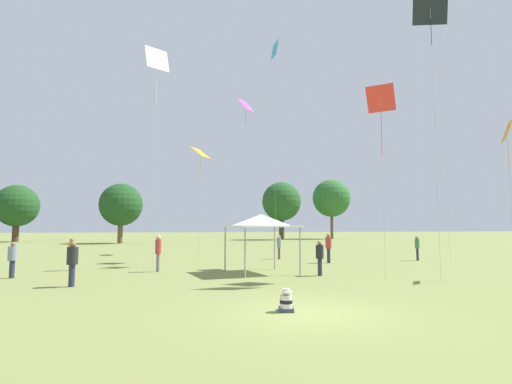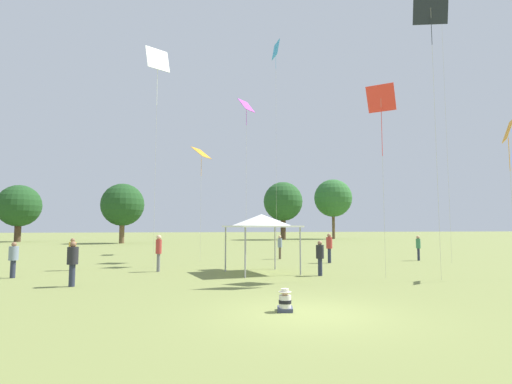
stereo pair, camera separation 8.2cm
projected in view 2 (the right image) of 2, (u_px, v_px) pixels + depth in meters
The scene contains 22 objects.
ground_plane at pixel (309, 314), 10.09m from camera, with size 300.00×300.00×0.00m, color olive.
seated_toddler at pixel (285, 302), 10.37m from camera, with size 0.50×0.57×0.60m.
person_standing_0 at pixel (280, 245), 27.22m from camera, with size 0.41×0.41×1.61m.
person_standing_1 at pixel (320, 255), 17.98m from camera, with size 0.41×0.41×1.57m.
person_standing_2 at pixel (72, 251), 20.17m from camera, with size 0.40×0.40×1.62m.
person_standing_3 at pixel (418, 245), 26.01m from camera, with size 0.40×0.40×1.62m.
person_standing_4 at pixel (329, 245), 24.31m from camera, with size 0.38×0.38×1.79m.
person_standing_5 at pixel (13, 257), 17.21m from camera, with size 0.54×0.54×1.54m.
person_standing_6 at pixel (159, 249), 19.63m from camera, with size 0.41×0.41×1.79m.
person_standing_7 at pixel (73, 260), 14.76m from camera, with size 0.45×0.45×1.65m.
canopy_tent at pixel (261, 221), 19.09m from camera, with size 3.54×3.54×2.79m.
kite_1 at pixel (246, 110), 24.05m from camera, with size 1.13×1.13×9.87m.
kite_2 at pixel (381, 102), 17.42m from camera, with size 1.30×1.22×8.32m.
kite_3 at pixel (158, 63), 22.11m from camera, with size 1.34×1.01×12.12m.
kite_5 at pixel (508, 134), 17.39m from camera, with size 0.82×1.00×6.83m.
kite_6 at pixel (276, 54), 35.83m from camera, with size 0.41×1.52×18.82m.
kite_7 at pixel (431, 11), 17.43m from camera, with size 1.52×0.69×12.52m.
kite_8 at pixel (201, 155), 25.78m from camera, with size 1.41×1.46×7.32m.
distant_tree_0 at pixel (333, 198), 72.45m from camera, with size 6.83×6.83×10.80m.
distant_tree_1 at pixel (19, 206), 58.33m from camera, with size 6.09×6.09×8.31m.
distant_tree_2 at pixel (123, 205), 53.16m from camera, with size 5.65×5.65×7.95m.
distant_tree_3 at pixel (283, 202), 68.05m from camera, with size 6.64×6.64×9.83m.
Camera 2 is at (-3.34, -9.85, 2.20)m, focal length 28.00 mm.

